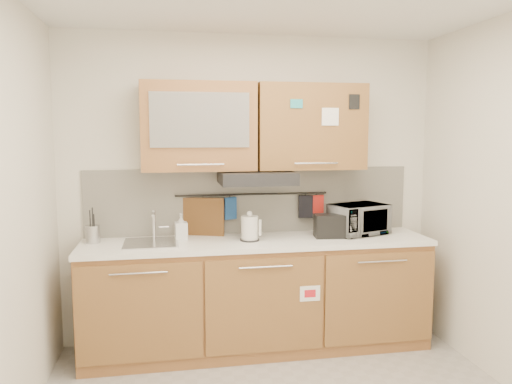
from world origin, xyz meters
name	(u,v)px	position (x,y,z in m)	size (l,w,h in m)	color
wall_back	(251,189)	(0.00, 1.50, 1.30)	(3.20, 3.20, 0.00)	silver
base_cabinet	(258,301)	(0.00, 1.19, 0.41)	(2.80, 0.64, 0.88)	#A4653A
countertop	(258,242)	(0.00, 1.19, 0.90)	(2.82, 0.62, 0.04)	white
backsplash	(252,201)	(0.00, 1.49, 1.20)	(2.80, 0.02, 0.56)	silver
upper_cabinets	(254,127)	(0.00, 1.32, 1.83)	(1.82, 0.37, 0.70)	#A4653A
range_hood	(257,178)	(0.00, 1.25, 1.42)	(0.60, 0.46, 0.10)	black
sink	(151,243)	(-0.85, 1.21, 0.92)	(0.42, 0.40, 0.26)	silver
utensil_rail	(252,194)	(0.00, 1.45, 1.26)	(0.02, 0.02, 1.30)	black
utensil_crock	(93,234)	(-1.30, 1.31, 0.99)	(0.13, 0.13, 0.28)	#ADADB2
kettle	(250,229)	(-0.07, 1.17, 1.01)	(0.18, 0.18, 0.24)	silver
toaster	(330,226)	(0.60, 1.17, 1.02)	(0.27, 0.18, 0.19)	black
microwave	(359,219)	(0.89, 1.26, 1.05)	(0.46, 0.31, 0.26)	#999999
soap_bottle	(181,227)	(-0.61, 1.30, 1.03)	(0.10, 0.10, 0.21)	#999999
cutting_board	(203,224)	(-0.42, 1.44, 1.02)	(0.35, 0.03, 0.44)	brown
oven_mitt	(230,208)	(-0.19, 1.44, 1.15)	(0.11, 0.03, 0.19)	navy
dark_pouch	(306,207)	(0.47, 1.44, 1.14)	(0.12, 0.04, 0.20)	black
pot_holder	(317,204)	(0.57, 1.44, 1.16)	(0.13, 0.02, 0.16)	red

